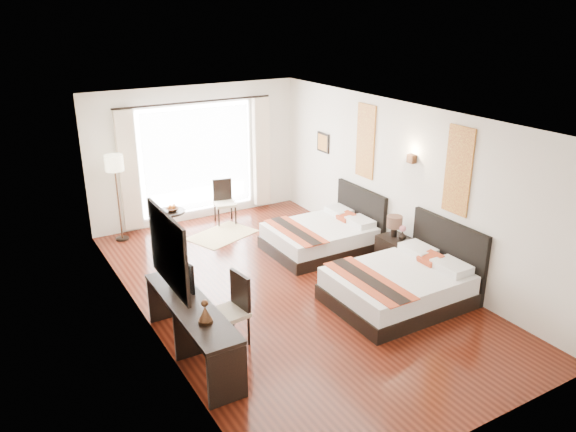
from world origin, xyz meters
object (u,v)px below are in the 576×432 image
bed_near (402,284)px  console_desk (192,330)px  side_table (172,226)px  fruit_bowl (172,210)px  bed_far (323,235)px  vase (402,239)px  television (176,272)px  floor_lamp (115,169)px  window_chair (225,210)px  desk_chair (230,323)px  table_lamp (394,224)px  nightstand (395,253)px

bed_near → console_desk: size_ratio=0.93×
bed_near → side_table: 4.63m
console_desk → fruit_bowl: console_desk is taller
bed_far → fruit_bowl: bed_far is taller
vase → television: size_ratio=0.20×
floor_lamp → side_table: size_ratio=2.76×
television → floor_lamp: size_ratio=0.42×
window_chair → fruit_bowl: bearing=-61.5°
television → desk_chair: size_ratio=0.73×
table_lamp → window_chair: size_ratio=0.47×
nightstand → side_table: size_ratio=0.94×
desk_chair → nightstand: bearing=-176.5°
bed_far → window_chair: 2.41m
vase → television: bearing=-179.5°
floor_lamp → desk_chair: bearing=-85.9°
nightstand → fruit_bowl: size_ratio=2.48×
bed_near → bed_far: size_ratio=1.07×
nightstand → desk_chair: size_ratio=0.59×
bed_near → table_lamp: size_ratio=4.85×
television → side_table: size_ratio=1.17×
table_lamp → floor_lamp: (-3.75, 3.55, 0.64)m
bed_far → nightstand: size_ratio=3.29×
bed_near → desk_chair: bearing=173.5°
television → desk_chair: (0.52, -0.53, -0.66)m
console_desk → fruit_bowl: 3.92m
vase → television: (-3.99, -0.04, 0.39)m
table_lamp → console_desk: 4.08m
desk_chair → window_chair: 4.50m
console_desk → side_table: size_ratio=3.60×
nightstand → desk_chair: (-3.44, -0.66, 0.02)m
bed_far → console_desk: size_ratio=0.86×
side_table → fruit_bowl: 0.34m
desk_chair → side_table: size_ratio=1.61×
bed_far → console_desk: 3.88m
bed_near → side_table: size_ratio=3.34×
vase → side_table: 4.36m
nightstand → side_table: bearing=133.2°
nightstand → desk_chair: 3.50m
vase → fruit_bowl: bearing=132.7°
bed_far → table_lamp: bearing=-61.4°
side_table → floor_lamp: bearing=146.7°
bed_near → window_chair: 4.53m
console_desk → window_chair: bearing=60.6°
bed_near → floor_lamp: (-3.04, 4.62, 1.13)m
side_table → window_chair: size_ratio=0.68×
bed_far → desk_chair: (-2.80, -1.94, 0.02)m
table_lamp → vase: (0.02, -0.19, -0.21)m
television → bed_far: bearing=-73.4°
bed_near → bed_far: 2.25m
console_desk → floor_lamp: size_ratio=1.30×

